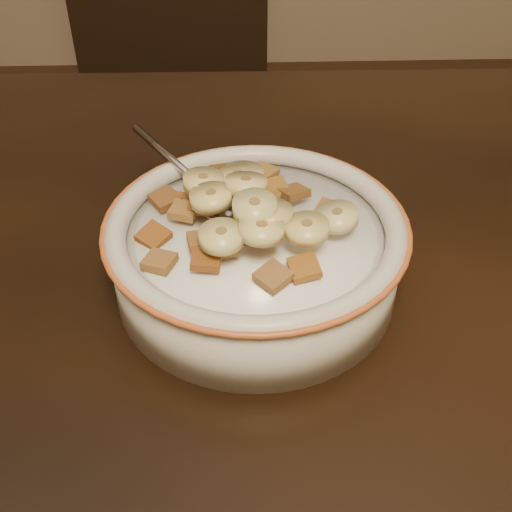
{
  "coord_description": "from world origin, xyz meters",
  "views": [
    {
      "loc": [
        0.13,
        -0.34,
        1.09
      ],
      "look_at": [
        0.15,
        0.04,
        0.78
      ],
      "focal_mm": 45.0,
      "sensor_mm": 36.0,
      "label": 1
    }
  ],
  "objects_px": {
    "chair": "(171,137)",
    "cereal_bowl": "(256,260)",
    "table": "(64,344)",
    "spoon": "(226,208)"
  },
  "relations": [
    {
      "from": "chair",
      "to": "cereal_bowl",
      "type": "height_order",
      "value": "chair"
    },
    {
      "from": "table",
      "to": "spoon",
      "type": "xyz_separation_m",
      "value": [
        0.13,
        0.07,
        0.08
      ]
    },
    {
      "from": "cereal_bowl",
      "to": "spoon",
      "type": "bearing_deg",
      "value": 129.32
    },
    {
      "from": "table",
      "to": "chair",
      "type": "height_order",
      "value": "chair"
    },
    {
      "from": "table",
      "to": "cereal_bowl",
      "type": "height_order",
      "value": "cereal_bowl"
    },
    {
      "from": "table",
      "to": "chair",
      "type": "distance_m",
      "value": 0.85
    },
    {
      "from": "chair",
      "to": "spoon",
      "type": "height_order",
      "value": "chair"
    },
    {
      "from": "cereal_bowl",
      "to": "spoon",
      "type": "distance_m",
      "value": 0.05
    },
    {
      "from": "chair",
      "to": "cereal_bowl",
      "type": "xyz_separation_m",
      "value": [
        0.14,
        -0.77,
        0.32
      ]
    },
    {
      "from": "chair",
      "to": "table",
      "type": "bearing_deg",
      "value": -87.0
    }
  ]
}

